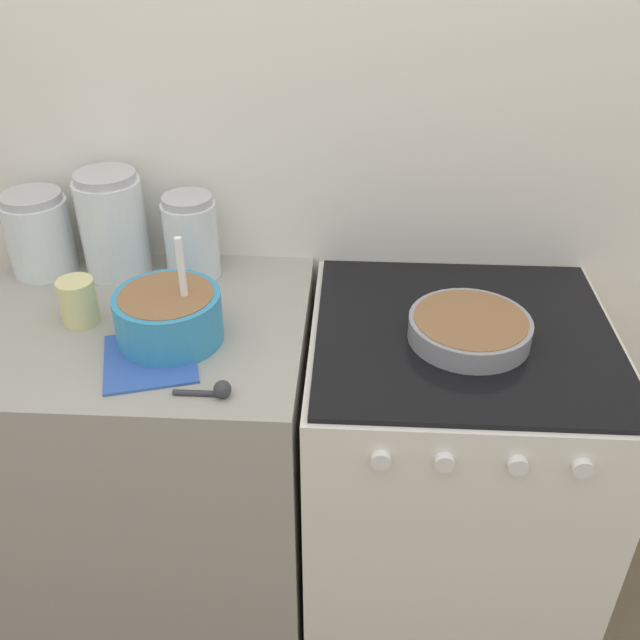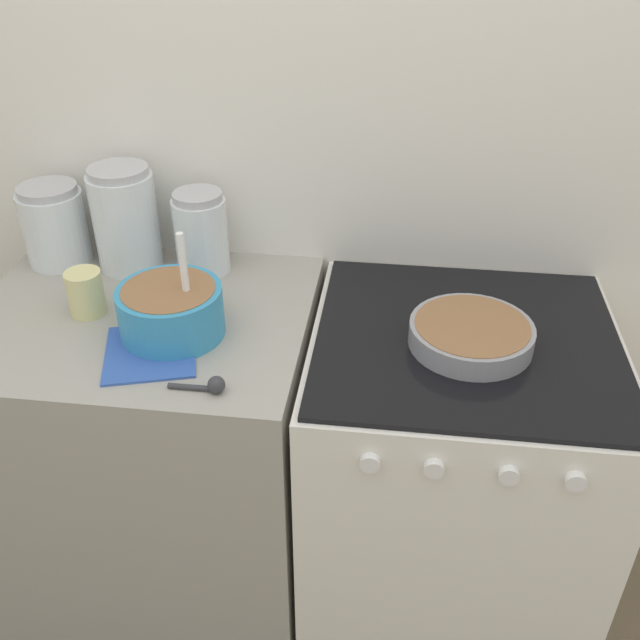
{
  "view_description": "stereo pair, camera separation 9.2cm",
  "coord_description": "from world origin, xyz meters",
  "px_view_note": "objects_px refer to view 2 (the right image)",
  "views": [
    {
      "loc": [
        0.11,
        -1.02,
        1.82
      ],
      "look_at": [
        0.04,
        0.28,
        0.96
      ],
      "focal_mm": 40.0,
      "sensor_mm": 36.0,
      "label": 1
    },
    {
      "loc": [
        0.2,
        -1.01,
        1.82
      ],
      "look_at": [
        0.04,
        0.28,
        0.96
      ],
      "focal_mm": 40.0,
      "sensor_mm": 36.0,
      "label": 2
    }
  ],
  "objects_px": {
    "mixing_bowl": "(171,308)",
    "storage_jar_right": "(201,238)",
    "tin_can": "(86,293)",
    "storage_jar_middle": "(126,225)",
    "storage_jar_left": "(56,230)",
    "baking_pan": "(471,334)",
    "stove": "(448,482)"
  },
  "relations": [
    {
      "from": "mixing_bowl",
      "to": "baking_pan",
      "type": "xyz_separation_m",
      "value": [
        0.66,
        0.04,
        -0.04
      ]
    },
    {
      "from": "stove",
      "to": "mixing_bowl",
      "type": "xyz_separation_m",
      "value": [
        -0.66,
        -0.07,
        0.52
      ]
    },
    {
      "from": "storage_jar_left",
      "to": "storage_jar_right",
      "type": "relative_size",
      "value": 0.99
    },
    {
      "from": "baking_pan",
      "to": "storage_jar_right",
      "type": "distance_m",
      "value": 0.72
    },
    {
      "from": "baking_pan",
      "to": "tin_can",
      "type": "height_order",
      "value": "tin_can"
    },
    {
      "from": "stove",
      "to": "baking_pan",
      "type": "height_order",
      "value": "baking_pan"
    },
    {
      "from": "stove",
      "to": "tin_can",
      "type": "height_order",
      "value": "tin_can"
    },
    {
      "from": "storage_jar_right",
      "to": "tin_can",
      "type": "bearing_deg",
      "value": -131.98
    },
    {
      "from": "stove",
      "to": "storage_jar_right",
      "type": "bearing_deg",
      "value": 160.9
    },
    {
      "from": "tin_can",
      "to": "stove",
      "type": "bearing_deg",
      "value": 0.49
    },
    {
      "from": "baking_pan",
      "to": "storage_jar_middle",
      "type": "xyz_separation_m",
      "value": [
        -0.86,
        0.26,
        0.09
      ]
    },
    {
      "from": "stove",
      "to": "baking_pan",
      "type": "bearing_deg",
      "value": -84.68
    },
    {
      "from": "stove",
      "to": "mixing_bowl",
      "type": "bearing_deg",
      "value": -174.12
    },
    {
      "from": "storage_jar_right",
      "to": "mixing_bowl",
      "type": "bearing_deg",
      "value": -88.25
    },
    {
      "from": "baking_pan",
      "to": "mixing_bowl",
      "type": "bearing_deg",
      "value": -176.75
    },
    {
      "from": "storage_jar_middle",
      "to": "tin_can",
      "type": "bearing_deg",
      "value": -94.86
    },
    {
      "from": "mixing_bowl",
      "to": "baking_pan",
      "type": "height_order",
      "value": "mixing_bowl"
    },
    {
      "from": "mixing_bowl",
      "to": "storage_jar_middle",
      "type": "xyz_separation_m",
      "value": [
        -0.2,
        0.3,
        0.05
      ]
    },
    {
      "from": "storage_jar_right",
      "to": "tin_can",
      "type": "relative_size",
      "value": 1.99
    },
    {
      "from": "mixing_bowl",
      "to": "storage_jar_right",
      "type": "bearing_deg",
      "value": 91.75
    },
    {
      "from": "storage_jar_left",
      "to": "storage_jar_right",
      "type": "height_order",
      "value": "storage_jar_right"
    },
    {
      "from": "storage_jar_right",
      "to": "stove",
      "type": "bearing_deg",
      "value": -19.1
    },
    {
      "from": "baking_pan",
      "to": "storage_jar_middle",
      "type": "distance_m",
      "value": 0.91
    },
    {
      "from": "storage_jar_left",
      "to": "storage_jar_right",
      "type": "distance_m",
      "value": 0.39
    },
    {
      "from": "storage_jar_middle",
      "to": "storage_jar_right",
      "type": "distance_m",
      "value": 0.2
    },
    {
      "from": "stove",
      "to": "storage_jar_middle",
      "type": "height_order",
      "value": "storage_jar_middle"
    },
    {
      "from": "stove",
      "to": "storage_jar_right",
      "type": "relative_size",
      "value": 4.29
    },
    {
      "from": "mixing_bowl",
      "to": "storage_jar_right",
      "type": "relative_size",
      "value": 1.18
    },
    {
      "from": "baking_pan",
      "to": "storage_jar_left",
      "type": "xyz_separation_m",
      "value": [
        -1.06,
        0.26,
        0.06
      ]
    },
    {
      "from": "mixing_bowl",
      "to": "tin_can",
      "type": "xyz_separation_m",
      "value": [
        -0.22,
        0.06,
        -0.01
      ]
    },
    {
      "from": "stove",
      "to": "tin_can",
      "type": "xyz_separation_m",
      "value": [
        -0.88,
        -0.01,
        0.51
      ]
    },
    {
      "from": "mixing_bowl",
      "to": "storage_jar_right",
      "type": "distance_m",
      "value": 0.3
    }
  ]
}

